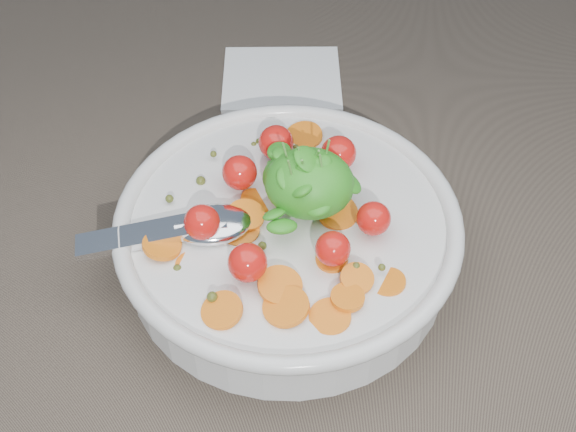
# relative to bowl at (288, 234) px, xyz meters

# --- Properties ---
(ground) EXTENTS (6.00, 6.00, 0.00)m
(ground) POSITION_rel_bowl_xyz_m (-0.01, 0.02, -0.04)
(ground) COLOR brown
(ground) RESTS_ON ground
(bowl) EXTENTS (0.33, 0.31, 0.13)m
(bowl) POSITION_rel_bowl_xyz_m (0.00, 0.00, 0.00)
(bowl) COLOR silver
(bowl) RESTS_ON ground
(napkin) EXTENTS (0.15, 0.14, 0.01)m
(napkin) POSITION_rel_bowl_xyz_m (-0.04, 0.27, -0.03)
(napkin) COLOR white
(napkin) RESTS_ON ground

